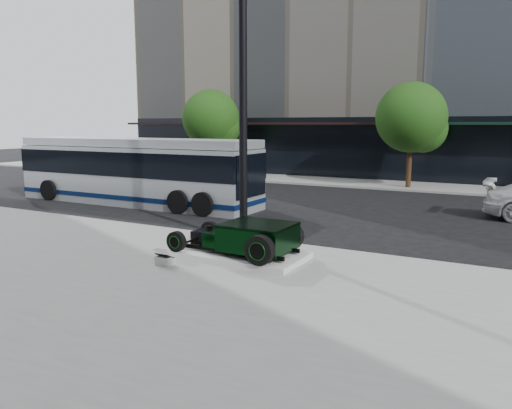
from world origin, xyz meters
The scene contains 9 objects.
ground centered at (0.00, 0.00, 0.00)m, with size 120.00×120.00×0.00m, color black.
sidewalk_near centered at (0.00, -10.50, 0.06)m, with size 70.00×17.00×0.12m, color gray.
sidewalk_far centered at (0.00, 14.00, 0.06)m, with size 70.00×4.00×0.12m, color gray.
street_trees centered at (1.15, 13.07, 3.77)m, with size 29.80×3.80×5.70m.
display_plinth centered at (0.30, -4.12, 0.20)m, with size 3.40×1.80×0.15m, color silver.
hot_rod centered at (0.64, -4.12, 0.70)m, with size 3.22×2.00×0.81m.
info_plaque centered at (-0.96, -5.63, 0.24)m, with size 0.40×0.31×0.31m.
lamppost centered at (-0.69, -2.20, 3.84)m, with size 0.44×0.44×8.04m.
transit_bus centered at (-8.84, 2.10, 1.49)m, with size 12.12×2.88×2.92m.
Camera 1 is at (6.74, -15.01, 3.56)m, focal length 35.00 mm.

